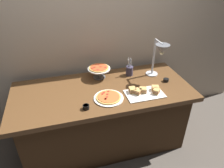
{
  "coord_description": "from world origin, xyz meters",
  "views": [
    {
      "loc": [
        -0.4,
        -1.79,
        1.96
      ],
      "look_at": [
        0.1,
        0.0,
        0.81
      ],
      "focal_mm": 33.05,
      "sensor_mm": 36.0,
      "label": 1
    }
  ],
  "objects_px": {
    "pizza_plate_center": "(99,69)",
    "sauce_cup_near": "(86,107)",
    "heat_lamp": "(160,52)",
    "sandwich_platter": "(144,92)",
    "utensil_holder": "(129,71)",
    "pizza_plate_front": "(109,98)",
    "sauce_cup_far": "(166,80)"
  },
  "relations": [
    {
      "from": "pizza_plate_front",
      "to": "pizza_plate_center",
      "type": "relative_size",
      "value": 1.15
    },
    {
      "from": "heat_lamp",
      "to": "utensil_holder",
      "type": "bearing_deg",
      "value": 144.4
    },
    {
      "from": "pizza_plate_front",
      "to": "sauce_cup_far",
      "type": "relative_size",
      "value": 4.83
    },
    {
      "from": "pizza_plate_center",
      "to": "sauce_cup_near",
      "type": "height_order",
      "value": "pizza_plate_center"
    },
    {
      "from": "pizza_plate_front",
      "to": "sauce_cup_near",
      "type": "height_order",
      "value": "sauce_cup_near"
    },
    {
      "from": "heat_lamp",
      "to": "sauce_cup_far",
      "type": "distance_m",
      "value": 0.34
    },
    {
      "from": "sauce_cup_near",
      "to": "sauce_cup_far",
      "type": "xyz_separation_m",
      "value": [
        0.95,
        0.25,
        -0.0
      ]
    },
    {
      "from": "sandwich_platter",
      "to": "utensil_holder",
      "type": "distance_m",
      "value": 0.42
    },
    {
      "from": "pizza_plate_front",
      "to": "utensil_holder",
      "type": "relative_size",
      "value": 1.33
    },
    {
      "from": "pizza_plate_center",
      "to": "utensil_holder",
      "type": "distance_m",
      "value": 0.36
    },
    {
      "from": "sandwich_platter",
      "to": "sauce_cup_near",
      "type": "height_order",
      "value": "sandwich_platter"
    },
    {
      "from": "pizza_plate_center",
      "to": "sauce_cup_near",
      "type": "relative_size",
      "value": 4.17
    },
    {
      "from": "pizza_plate_front",
      "to": "pizza_plate_center",
      "type": "xyz_separation_m",
      "value": [
        0.0,
        0.44,
        0.1
      ]
    },
    {
      "from": "heat_lamp",
      "to": "sandwich_platter",
      "type": "height_order",
      "value": "heat_lamp"
    },
    {
      "from": "sandwich_platter",
      "to": "sauce_cup_far",
      "type": "distance_m",
      "value": 0.37
    },
    {
      "from": "sandwich_platter",
      "to": "heat_lamp",
      "type": "bearing_deg",
      "value": 41.93
    },
    {
      "from": "heat_lamp",
      "to": "pizza_plate_center",
      "type": "height_order",
      "value": "heat_lamp"
    },
    {
      "from": "pizza_plate_center",
      "to": "sandwich_platter",
      "type": "xyz_separation_m",
      "value": [
        0.37,
        -0.45,
        -0.09
      ]
    },
    {
      "from": "pizza_plate_center",
      "to": "utensil_holder",
      "type": "xyz_separation_m",
      "value": [
        0.36,
        -0.04,
        -0.05
      ]
    },
    {
      "from": "pizza_plate_center",
      "to": "utensil_holder",
      "type": "height_order",
      "value": "utensil_holder"
    },
    {
      "from": "sauce_cup_far",
      "to": "pizza_plate_center",
      "type": "bearing_deg",
      "value": 157.38
    },
    {
      "from": "pizza_plate_front",
      "to": "sauce_cup_far",
      "type": "distance_m",
      "value": 0.72
    },
    {
      "from": "utensil_holder",
      "to": "sauce_cup_near",
      "type": "bearing_deg",
      "value": -140.35
    },
    {
      "from": "pizza_plate_center",
      "to": "sandwich_platter",
      "type": "relative_size",
      "value": 0.66
    },
    {
      "from": "sauce_cup_near",
      "to": "sandwich_platter",
      "type": "bearing_deg",
      "value": 7.91
    },
    {
      "from": "heat_lamp",
      "to": "sandwich_platter",
      "type": "relative_size",
      "value": 1.15
    },
    {
      "from": "pizza_plate_front",
      "to": "sauce_cup_far",
      "type": "height_order",
      "value": "sauce_cup_far"
    },
    {
      "from": "pizza_plate_center",
      "to": "utensil_holder",
      "type": "relative_size",
      "value": 1.16
    },
    {
      "from": "sandwich_platter",
      "to": "utensil_holder",
      "type": "xyz_separation_m",
      "value": [
        -0.02,
        0.41,
        0.04
      ]
    },
    {
      "from": "sauce_cup_far",
      "to": "utensil_holder",
      "type": "distance_m",
      "value": 0.43
    },
    {
      "from": "heat_lamp",
      "to": "sandwich_platter",
      "type": "distance_m",
      "value": 0.46
    },
    {
      "from": "heat_lamp",
      "to": "sandwich_platter",
      "type": "xyz_separation_m",
      "value": [
        -0.25,
        -0.22,
        -0.32
      ]
    }
  ]
}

